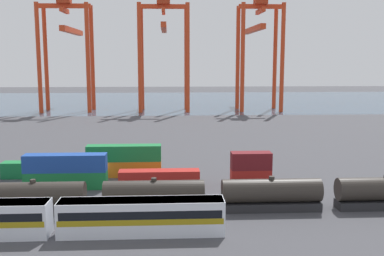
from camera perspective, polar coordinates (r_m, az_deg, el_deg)
ground_plane at (r=114.03m, az=-8.42°, el=-1.13°), size 420.00×420.00×0.00m
harbour_water at (r=211.08m, az=-5.94°, el=3.36°), size 400.00×110.00×0.01m
passenger_train at (r=52.52m, az=-16.92°, el=-10.59°), size 37.14×3.14×3.90m
freight_tank_row at (r=58.14m, az=2.66°, el=-8.38°), size 57.23×2.97×4.43m
shipping_container_3 at (r=70.71m, az=-15.50°, el=-6.28°), size 12.10×2.44×2.60m
shipping_container_4 at (r=70.10m, az=-15.59°, el=-4.23°), size 12.10×2.44×2.60m
shipping_container_5 at (r=69.04m, az=-4.11°, el=-6.35°), size 12.10×2.44×2.60m
shipping_container_6 at (r=70.14m, az=7.37°, el=-6.16°), size 6.04×2.44×2.60m
shipping_container_7 at (r=69.52m, az=7.41°, el=-4.09°), size 6.04×2.44×2.60m
shipping_container_10 at (r=78.46m, az=-18.47°, el=-4.95°), size 12.10×2.44×2.60m
shipping_container_11 at (r=75.96m, az=-8.47°, el=-5.03°), size 12.10×2.44×2.60m
shipping_container_12 at (r=75.39m, az=-8.51°, el=-3.11°), size 12.10×2.44×2.60m
gantry_crane_west at (r=177.61m, az=-15.36°, el=10.44°), size 18.91×35.01×42.17m
gantry_crane_central at (r=173.87m, az=-3.55°, el=10.91°), size 18.70×37.41×42.16m
gantry_crane_east at (r=177.57m, az=8.27°, el=10.77°), size 16.15×39.42×42.37m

